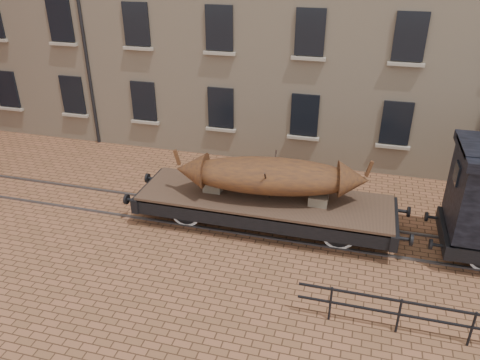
# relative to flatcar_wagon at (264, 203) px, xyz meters

# --- Properties ---
(ground) EXTENTS (90.00, 90.00, 0.00)m
(ground) POSITION_rel_flatcar_wagon_xyz_m (-0.49, -0.00, -0.86)
(ground) COLOR brown
(rail_track) EXTENTS (30.00, 1.52, 0.06)m
(rail_track) POSITION_rel_flatcar_wagon_xyz_m (-0.49, -0.00, -0.83)
(rail_track) COLOR #59595E
(rail_track) RESTS_ON ground
(flatcar_wagon) EXTENTS (9.09, 2.47, 1.37)m
(flatcar_wagon) POSITION_rel_flatcar_wagon_xyz_m (0.00, 0.00, 0.00)
(flatcar_wagon) COLOR #4E3527
(flatcar_wagon) RESTS_ON ground
(iron_boat) EXTENTS (6.11, 2.33, 1.49)m
(iron_boat) POSITION_rel_flatcar_wagon_xyz_m (0.17, -0.00, 1.00)
(iron_boat) COLOR brown
(iron_boat) RESTS_ON flatcar_wagon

